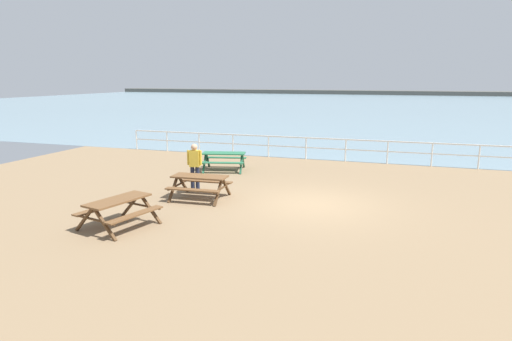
{
  "coord_description": "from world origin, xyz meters",
  "views": [
    {
      "loc": [
        2.67,
        -13.52,
        3.94
      ],
      "look_at": [
        -2.13,
        0.73,
        0.8
      ],
      "focal_mm": 31.44,
      "sensor_mm": 36.0,
      "label": 1
    }
  ],
  "objects_px": {
    "picnic_table_mid_centre": "(224,157)",
    "picnic_table_near_right": "(200,181)",
    "visitor": "(195,164)",
    "picnic_table_near_left": "(118,206)"
  },
  "relations": [
    {
      "from": "picnic_table_near_left",
      "to": "picnic_table_mid_centre",
      "type": "bearing_deg",
      "value": 14.96
    },
    {
      "from": "picnic_table_near_left",
      "to": "picnic_table_near_right",
      "type": "bearing_deg",
      "value": -0.34
    },
    {
      "from": "picnic_table_near_right",
      "to": "visitor",
      "type": "height_order",
      "value": "visitor"
    },
    {
      "from": "picnic_table_near_right",
      "to": "visitor",
      "type": "relative_size",
      "value": 1.13
    },
    {
      "from": "picnic_table_near_left",
      "to": "visitor",
      "type": "bearing_deg",
      "value": 11.62
    },
    {
      "from": "picnic_table_near_left",
      "to": "visitor",
      "type": "height_order",
      "value": "visitor"
    },
    {
      "from": "picnic_table_mid_centre",
      "to": "visitor",
      "type": "distance_m",
      "value": 3.53
    },
    {
      "from": "picnic_table_mid_centre",
      "to": "picnic_table_near_right",
      "type": "bearing_deg",
      "value": -91.53
    },
    {
      "from": "picnic_table_near_left",
      "to": "picnic_table_near_right",
      "type": "height_order",
      "value": "same"
    },
    {
      "from": "visitor",
      "to": "picnic_table_mid_centre",
      "type": "bearing_deg",
      "value": -6.79
    }
  ]
}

